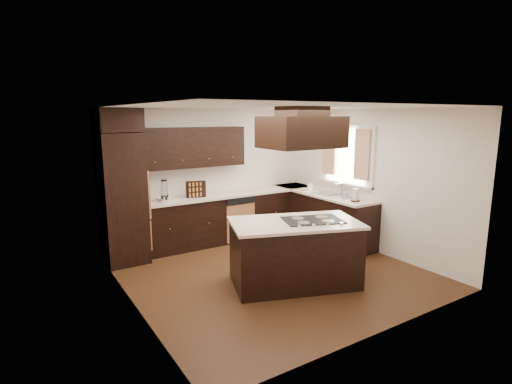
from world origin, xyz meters
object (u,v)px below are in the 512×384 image
range_hood (302,132)px  spice_rack (196,189)px  oven_column (122,198)px  island (294,254)px

range_hood → spice_rack: bearing=103.3°
oven_column → island: 2.94m
island → range_hood: (0.07, -0.02, 1.72)m
island → spice_rack: size_ratio=4.83×
island → spice_rack: bearing=121.5°
oven_column → spice_rack: 1.33m
range_hood → spice_rack: range_hood is taller
spice_rack → range_hood: bearing=-60.8°
oven_column → island: oven_column is taller
oven_column → island: size_ratio=1.23×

